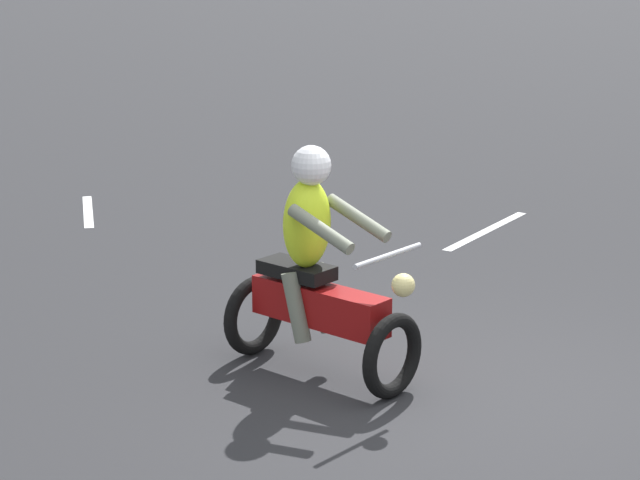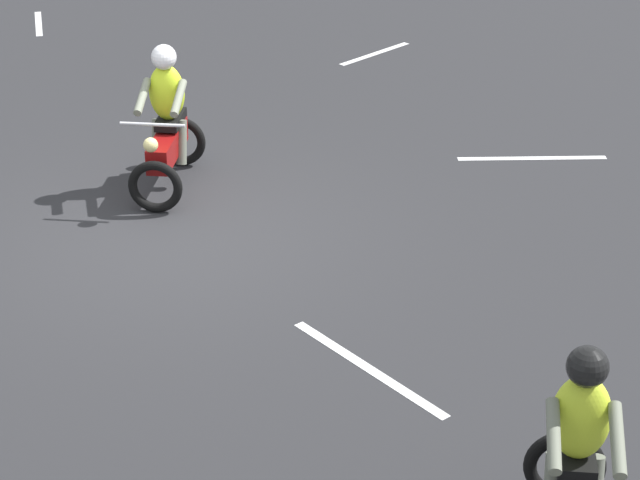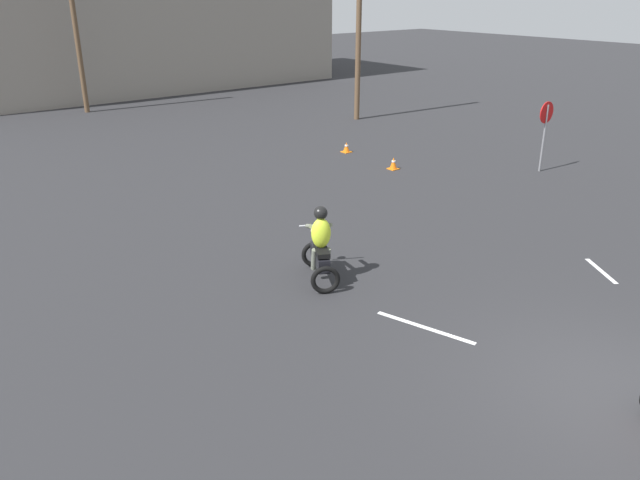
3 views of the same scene
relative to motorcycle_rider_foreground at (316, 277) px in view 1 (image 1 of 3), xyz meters
The scene contains 4 objects.
ground_plane 1.53m from the motorcycle_rider_foreground, 74.87° to the left, with size 120.00×120.00×0.00m, color #28282B.
motorcycle_rider_foreground is the anchor object (origin of this frame).
lane_stripe_w 4.38m from the motorcycle_rider_foreground, 168.08° to the left, with size 0.10×1.79×0.01m, color silver.
lane_stripe_sw 5.44m from the motorcycle_rider_foreground, 140.57° to the right, with size 0.10×1.44×0.01m, color silver.
Camera 1 is at (7.86, 0.43, 3.30)m, focal length 70.00 mm.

